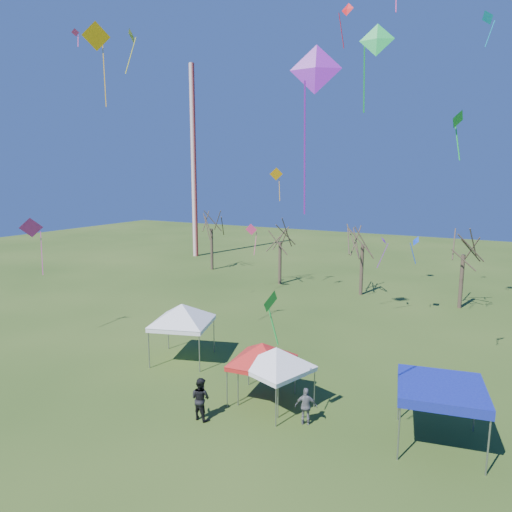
{
  "coord_description": "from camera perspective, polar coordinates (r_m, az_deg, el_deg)",
  "views": [
    {
      "loc": [
        8.65,
        -16.07,
        10.78
      ],
      "look_at": [
        -1.73,
        3.0,
        6.96
      ],
      "focal_mm": 32.0,
      "sensor_mm": 36.0,
      "label": 1
    }
  ],
  "objects": [
    {
      "name": "kite_27",
      "position": [
        15.04,
        14.81,
        24.59
      ],
      "size": [
        1.06,
        0.66,
        2.51
      ],
      "rotation": [
        0.0,
        0.0,
        0.19
      ],
      "color": "green",
      "rests_on": "ground"
    },
    {
      "name": "kite_1",
      "position": [
        17.79,
        1.75,
        -5.73
      ],
      "size": [
        0.54,
        1.04,
        2.3
      ],
      "rotation": [
        0.0,
        0.0,
        4.63
      ],
      "color": "green",
      "rests_on": "ground"
    },
    {
      "name": "radio_mast",
      "position": [
        62.08,
        -7.8,
        11.47
      ],
      "size": [
        0.7,
        0.7,
        25.0
      ],
      "primitive_type": "cylinder",
      "color": "silver",
      "rests_on": "ground"
    },
    {
      "name": "tree_3",
      "position": [
        40.47,
        24.67,
        2.39
      ],
      "size": [
        3.59,
        3.59,
        7.91
      ],
      "color": "#3D2D21",
      "rests_on": "ground"
    },
    {
      "name": "tree_1",
      "position": [
        45.39,
        3.05,
        3.65
      ],
      "size": [
        3.42,
        3.42,
        7.54
      ],
      "color": "#3D2D21",
      "rests_on": "ground"
    },
    {
      "name": "tent_blue",
      "position": [
        20.28,
        22.15,
        -15.24
      ],
      "size": [
        3.89,
        3.89,
        2.6
      ],
      "rotation": [
        0.0,
        0.0,
        0.19
      ],
      "color": "gray",
      "rests_on": "ground"
    },
    {
      "name": "kite_20",
      "position": [
        33.19,
        -21.62,
        24.46
      ],
      "size": [
        0.56,
        0.53,
        1.1
      ],
      "rotation": [
        0.0,
        0.0,
        3.8
      ],
      "color": "#F73783",
      "rests_on": "ground"
    },
    {
      "name": "kite_8",
      "position": [
        26.95,
        -19.34,
        24.43
      ],
      "size": [
        1.36,
        1.39,
        4.18
      ],
      "rotation": [
        0.0,
        0.0,
        3.95
      ],
      "color": "#FAAF0D",
      "rests_on": "ground"
    },
    {
      "name": "kite_2",
      "position": [
        41.56,
        2.54,
        10.17
      ],
      "size": [
        1.2,
        0.98,
        3.0
      ],
      "rotation": [
        0.0,
        0.0,
        3.74
      ],
      "color": "orange",
      "rests_on": "ground"
    },
    {
      "name": "kite_14",
      "position": [
        32.74,
        -26.28,
        3.19
      ],
      "size": [
        1.44,
        1.52,
        3.79
      ],
      "rotation": [
        0.0,
        0.0,
        4.01
      ],
      "color": "#CC2D90",
      "rests_on": "ground"
    },
    {
      "name": "kite_18",
      "position": [
        22.95,
        23.86,
        15.29
      ],
      "size": [
        0.73,
        0.95,
        2.22
      ],
      "rotation": [
        0.0,
        0.0,
        4.3
      ],
      "color": "green",
      "rests_on": "ground"
    },
    {
      "name": "kite_22",
      "position": [
        35.75,
        15.69,
        1.71
      ],
      "size": [
        0.77,
        0.78,
        2.4
      ],
      "rotation": [
        0.0,
        0.0,
        1.65
      ],
      "color": "purple",
      "rests_on": "ground"
    },
    {
      "name": "kite_7",
      "position": [
        36.42,
        -15.25,
        25.0
      ],
      "size": [
        0.97,
        1.17,
        3.18
      ],
      "rotation": [
        0.0,
        0.0,
        1.95
      ],
      "color": "#FFF41A",
      "rests_on": "ground"
    },
    {
      "name": "kite_13",
      "position": [
        41.5,
        -0.57,
        3.3
      ],
      "size": [
        1.14,
        0.8,
        2.85
      ],
      "rotation": [
        0.0,
        0.0,
        3.32
      ],
      "color": "#D32F6A",
      "rests_on": "ground"
    },
    {
      "name": "kite_26",
      "position": [
        37.51,
        11.31,
        27.9
      ],
      "size": [
        1.04,
        0.88,
        2.96
      ],
      "rotation": [
        0.0,
        0.0,
        6.07
      ],
      "color": "red",
      "rests_on": "ground"
    },
    {
      "name": "tree_0",
      "position": [
        52.7,
        -5.62,
        5.25
      ],
      "size": [
        3.83,
        3.83,
        8.44
      ],
      "color": "#3D2D21",
      "rests_on": "ground"
    },
    {
      "name": "person_grey",
      "position": [
        21.13,
        6.28,
        -18.16
      ],
      "size": [
        1.06,
        0.73,
        1.68
      ],
      "primitive_type": "imported",
      "rotation": [
        0.0,
        0.0,
        3.5
      ],
      "color": "slate",
      "rests_on": "ground"
    },
    {
      "name": "tent_white_west",
      "position": [
        27.1,
        -9.26,
        -6.39
      ],
      "size": [
        4.28,
        4.28,
        3.97
      ],
      "rotation": [
        0.0,
        0.0,
        0.32
      ],
      "color": "gray",
      "rests_on": "ground"
    },
    {
      "name": "kite_19",
      "position": [
        36.13,
        19.3,
        1.71
      ],
      "size": [
        0.85,
        0.91,
        2.19
      ],
      "rotation": [
        0.0,
        0.0,
        5.38
      ],
      "color": "blue",
      "rests_on": "ground"
    },
    {
      "name": "kite_3",
      "position": [
        41.86,
        27.02,
        25.01
      ],
      "size": [
        1.26,
        1.27,
        2.69
      ],
      "rotation": [
        0.0,
        0.0,
        2.35
      ],
      "color": "#0DAACD",
      "rests_on": "ground"
    },
    {
      "name": "ground",
      "position": [
        21.2,
        0.24,
        -20.6
      ],
      "size": [
        140.0,
        140.0,
        0.0
      ],
      "primitive_type": "plane",
      "color": "#2A4616",
      "rests_on": "ground"
    },
    {
      "name": "tent_red",
      "position": [
        22.19,
        0.78,
        -11.29
      ],
      "size": [
        3.82,
        3.82,
        3.39
      ],
      "rotation": [
        0.0,
        0.0,
        0.11
      ],
      "color": "gray",
      "rests_on": "ground"
    },
    {
      "name": "tree_2",
      "position": [
        42.16,
        13.27,
        3.59
      ],
      "size": [
        3.71,
        3.71,
        8.18
      ],
      "color": "#3D2D21",
      "rests_on": "ground"
    },
    {
      "name": "kite_5",
      "position": [
        13.0,
        7.42,
        22.01
      ],
      "size": [
        1.46,
        0.85,
        4.53
      ],
      "rotation": [
        0.0,
        0.0,
        0.29
      ],
      "color": "#79169E",
      "rests_on": "ground"
    },
    {
      "name": "tent_white_mid",
      "position": [
        21.66,
        2.56,
        -11.83
      ],
      "size": [
        3.64,
        3.64,
        3.4
      ],
      "rotation": [
        0.0,
        0.0,
        -0.33
      ],
      "color": "gray",
      "rests_on": "ground"
    },
    {
      "name": "person_dark",
      "position": [
        21.5,
        -6.94,
        -17.26
      ],
      "size": [
        1.01,
        0.82,
        1.94
      ],
      "primitive_type": "imported",
      "rotation": [
        0.0,
        0.0,
        3.05
      ],
      "color": "black",
      "rests_on": "ground"
    }
  ]
}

